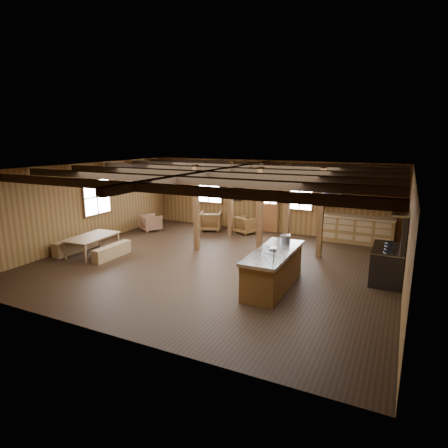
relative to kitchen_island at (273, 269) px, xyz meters
The scene contains 22 objects.
room 2.48m from the kitchen_island, 155.42° to the left, with size 10.04×9.04×2.84m.
ceiling_joists 3.25m from the kitchen_island, 151.55° to the left, with size 9.80×8.82×0.18m.
timber_posts 3.55m from the kitchen_island, 117.42° to the left, with size 3.95×2.35×2.80m.
back_door 5.82m from the kitchen_island, 111.19° to the left, with size 1.02×0.08×2.15m.
window_back_left 7.26m from the kitchen_island, 130.92° to the left, with size 1.32×0.06×1.32m.
window_back_right 5.59m from the kitchen_island, 98.36° to the left, with size 1.02×0.06×1.32m.
window_left 7.29m from the kitchen_island, 168.32° to the left, with size 0.14×1.24×1.32m.
notice_boards 6.60m from the kitchen_island, 123.58° to the left, with size 1.08×0.03×0.90m.
back_counter 5.33m from the kitchen_island, 75.83° to the left, with size 2.55×0.60×2.45m.
pendant_lamps 5.09m from the kitchen_island, 155.74° to the left, with size 1.86×2.36×0.66m.
pot_rack 2.57m from the kitchen_island, 49.71° to the left, with size 0.39×3.00×0.44m.
kitchen_island is the anchor object (origin of this frame).
step_stool 1.98m from the kitchen_island, 98.32° to the left, with size 0.47×0.34×0.42m, color brown.
commercial_range 3.09m from the kitchen_island, 34.13° to the left, with size 0.79×1.52×1.88m.
dining_table 6.00m from the kitchen_island, behind, with size 1.70×0.95×0.60m, color olive.
bench_wall 6.75m from the kitchen_island, behind, with size 0.32×1.70×0.47m, color brown.
bench_aisle 5.25m from the kitchen_island, behind, with size 0.27×1.46×0.40m, color brown.
armchair_a 6.18m from the kitchen_island, 132.24° to the left, with size 0.80×0.83×0.75m, color brown.
armchair_b 5.47m from the kitchen_island, 119.54° to the left, with size 0.71×0.73×0.67m, color brown.
armchair_c 7.21m from the kitchen_island, 150.92° to the left, with size 0.70×0.72×0.65m, color brown.
counter_pot 1.14m from the kitchen_island, 91.19° to the left, with size 0.28×0.28×0.17m, color #AFB2B6.
bowl 0.50m from the kitchen_island, 125.11° to the left, with size 0.24×0.24×0.06m, color silver.
Camera 1 is at (4.82, -9.31, 3.60)m, focal length 30.00 mm.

